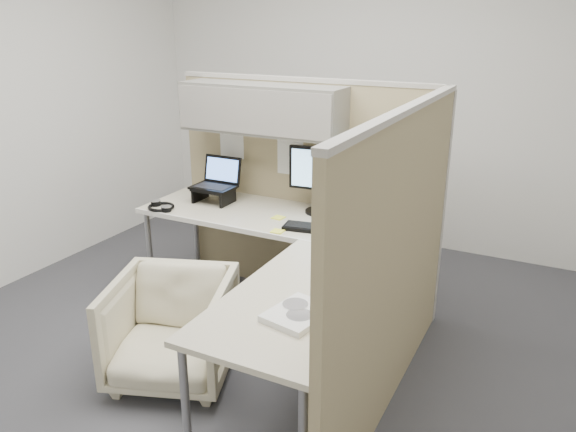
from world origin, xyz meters
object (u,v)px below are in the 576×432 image
at_px(office_chair, 172,324).
at_px(monitor_left, 320,175).
at_px(desk, 282,248).
at_px(keyboard, 317,229).

relative_size(office_chair, monitor_left, 1.48).
xyz_separation_m(desk, keyboard, (0.11, 0.26, 0.05)).
height_order(office_chair, monitor_left, monitor_left).
relative_size(office_chair, keyboard, 1.59).
distance_m(desk, office_chair, 0.80).
xyz_separation_m(office_chair, monitor_left, (0.41, 1.17, 0.66)).
height_order(desk, monitor_left, monitor_left).
height_order(desk, keyboard, keyboard).
bearing_deg(monitor_left, desk, -94.41).
height_order(desk, office_chair, desk).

